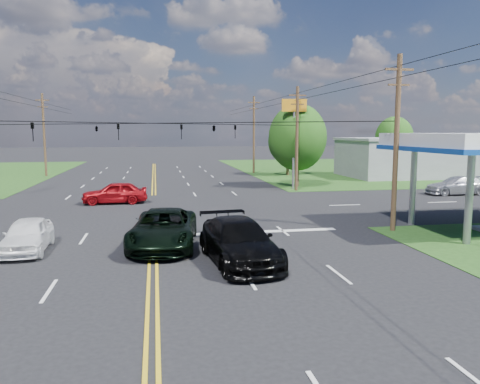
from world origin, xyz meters
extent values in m
plane|color=black|center=(0.00, 12.00, 0.00)|extent=(280.00, 280.00, 0.00)
cube|color=#1E4416|center=(35.00, 44.00, 0.00)|extent=(46.00, 48.00, 0.03)
cube|color=silver|center=(5.00, 4.00, 0.00)|extent=(10.00, 0.50, 0.02)
cube|color=gray|center=(30.00, 32.00, 2.20)|extent=(14.00, 10.00, 4.40)
cylinder|color=#A5A5AA|center=(15.00, -0.50, 2.33)|extent=(0.36, 0.36, 4.65)
cylinder|color=#A5A5AA|center=(15.00, 4.50, 2.33)|extent=(0.36, 0.36, 4.65)
cylinder|color=#492B1F|center=(13.00, 3.00, 4.75)|extent=(0.28, 0.28, 9.50)
cube|color=#492B1F|center=(13.00, 3.00, 8.70)|extent=(1.60, 0.12, 0.12)
cube|color=#492B1F|center=(13.00, 3.00, 7.90)|extent=(1.20, 0.10, 0.10)
cylinder|color=#492B1F|center=(13.00, 21.00, 4.75)|extent=(0.28, 0.28, 9.50)
cube|color=#492B1F|center=(13.00, 21.00, 8.70)|extent=(1.60, 0.12, 0.12)
cube|color=#492B1F|center=(13.00, 21.00, 7.90)|extent=(1.20, 0.10, 0.10)
cylinder|color=#492B1F|center=(-13.00, 40.00, 5.00)|extent=(0.28, 0.28, 10.00)
cube|color=#492B1F|center=(-13.00, 40.00, 9.20)|extent=(1.60, 0.12, 0.12)
cube|color=#492B1F|center=(-13.00, 40.00, 8.40)|extent=(1.20, 0.10, 0.10)
cylinder|color=#492B1F|center=(13.00, 40.00, 5.00)|extent=(0.28, 0.28, 10.00)
cube|color=#492B1F|center=(13.00, 40.00, 9.20)|extent=(1.60, 0.12, 0.12)
cube|color=#492B1F|center=(13.00, 40.00, 8.40)|extent=(1.20, 0.10, 0.10)
imported|color=black|center=(-6.50, 7.50, 5.42)|extent=(0.17, 0.21, 1.05)
imported|color=black|center=(-2.08, 10.56, 5.42)|extent=(0.17, 0.21, 1.05)
imported|color=black|center=(2.08, 13.44, 5.42)|extent=(0.17, 0.21, 1.05)
imported|color=black|center=(6.50, 16.50, 5.42)|extent=(0.17, 0.21, 1.05)
imported|color=black|center=(-3.90, 14.70, 5.70)|extent=(1.24, 0.26, 0.50)
imported|color=black|center=(3.90, 9.30, 5.70)|extent=(1.24, 0.26, 0.50)
cylinder|color=black|center=(13.00, 10.00, 8.90)|extent=(0.04, 100.00, 0.04)
cylinder|color=black|center=(13.00, 10.00, 8.30)|extent=(0.04, 100.00, 0.04)
cylinder|color=#492B1F|center=(14.00, 24.00, 1.65)|extent=(0.36, 0.36, 3.30)
ellipsoid|color=#1E4A13|center=(14.00, 24.00, 4.88)|extent=(5.70, 5.70, 6.60)
cylinder|color=#492B1F|center=(16.50, 36.00, 1.43)|extent=(0.36, 0.36, 2.86)
ellipsoid|color=#1E4A13|center=(16.50, 36.00, 4.23)|extent=(4.94, 4.94, 5.72)
cylinder|color=#492B1F|center=(34.00, 42.00, 1.54)|extent=(0.36, 0.36, 3.08)
ellipsoid|color=#1E4A13|center=(34.00, 42.00, 4.55)|extent=(5.32, 5.32, 6.16)
imported|color=black|center=(0.50, 1.56, 0.88)|extent=(3.67, 6.65, 1.76)
imported|color=black|center=(3.55, -1.65, 0.90)|extent=(3.13, 6.40, 1.79)
imported|color=white|center=(-5.62, 1.84, 0.76)|extent=(1.94, 4.53, 1.52)
imported|color=#9C0B11|center=(-2.89, 15.97, 0.83)|extent=(4.89, 2.04, 1.66)
imported|color=silver|center=(25.98, 15.96, 0.79)|extent=(5.56, 2.48, 1.58)
cylinder|color=#A5A5AA|center=(13.00, 22.00, 4.23)|extent=(0.20, 0.20, 8.46)
cube|color=orange|center=(13.00, 22.00, 7.86)|extent=(2.34, 0.43, 1.16)
camera|label=1|loc=(0.19, -20.39, 5.44)|focal=35.00mm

